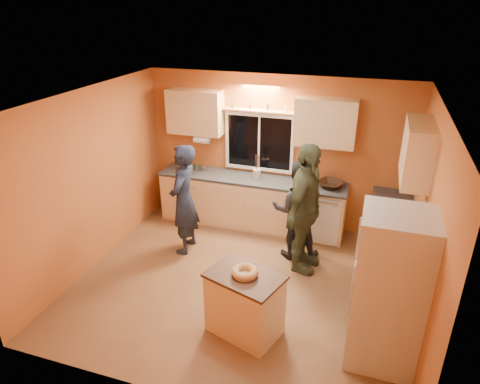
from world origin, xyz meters
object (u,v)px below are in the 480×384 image
at_px(person_left, 184,200).
at_px(refrigerator, 389,291).
at_px(person_right, 305,210).
at_px(person_center, 297,210).
at_px(island, 245,303).

bearing_deg(person_left, refrigerator, 61.47).
relative_size(refrigerator, person_right, 0.93).
height_order(person_left, person_center, person_left).
bearing_deg(refrigerator, island, -176.64).
relative_size(person_center, person_right, 0.81).
bearing_deg(person_center, refrigerator, 116.10).
bearing_deg(person_center, island, 72.34).
xyz_separation_m(refrigerator, person_left, (-2.99, 1.41, -0.02)).
xyz_separation_m(island, person_left, (-1.45, 1.50, 0.46)).
relative_size(island, person_right, 0.51).
relative_size(refrigerator, island, 1.83).
height_order(refrigerator, island, refrigerator).
height_order(island, person_center, person_center).
bearing_deg(person_center, person_right, 108.04).
distance_m(person_center, person_right, 0.40).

